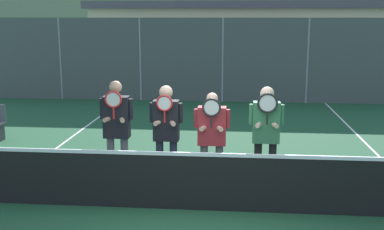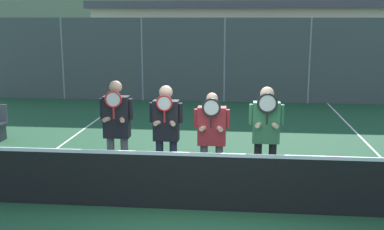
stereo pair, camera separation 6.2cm
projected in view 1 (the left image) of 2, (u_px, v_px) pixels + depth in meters
name	position (u px, v px, depth m)	size (l,w,h in m)	color
ground_plane	(203.00, 210.00, 7.41)	(120.00, 120.00, 0.00)	#1E4C2D
hill_distant	(233.00, 38.00, 65.65)	(106.66, 59.26, 20.74)	#5B7551
clubhouse_building	(262.00, 37.00, 25.00)	(17.44, 5.50, 3.64)	beige
fence_back	(223.00, 60.00, 16.52)	(17.30, 0.06, 2.88)	gray
tennis_net	(203.00, 181.00, 7.31)	(9.53, 0.09, 1.02)	gray
court_line_left_sideline	(53.00, 151.00, 10.65)	(0.05, 16.00, 0.01)	white
court_line_right_sideline	(382.00, 159.00, 10.01)	(0.05, 16.00, 0.01)	white
player_leftmost	(117.00, 126.00, 8.17)	(0.57, 0.34, 1.87)	#56565B
player_center_left	(166.00, 128.00, 8.12)	(0.56, 0.34, 1.80)	#232838
player_center_right	(212.00, 134.00, 8.04)	(0.60, 0.34, 1.70)	#56565B
player_rightmost	(266.00, 130.00, 7.97)	(0.58, 0.34, 1.80)	black
car_far_left	(127.00, 64.00, 20.38)	(4.42, 2.02, 1.89)	#B2B7BC
car_left_of_center	(255.00, 66.00, 19.46)	(4.55, 1.96, 1.87)	navy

